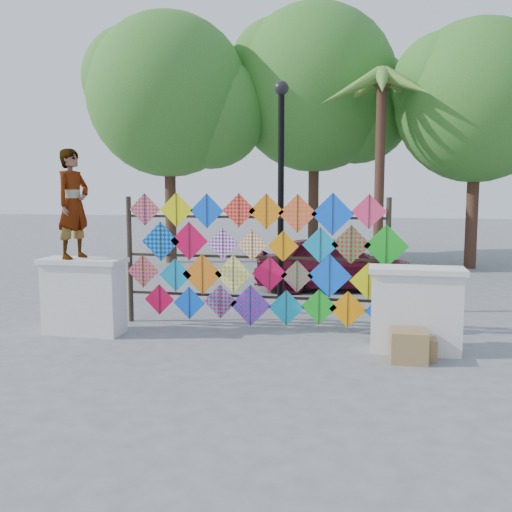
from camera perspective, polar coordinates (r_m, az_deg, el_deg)
name	(u,v)px	position (r m, az deg, el deg)	size (l,w,h in m)	color
ground	(243,339)	(9.43, -1.35, -8.26)	(80.00, 80.00, 0.00)	gray
parapet_left	(84,296)	(10.05, -16.84, -3.81)	(1.40, 0.65, 1.28)	white
parapet_right	(415,309)	(8.88, 15.65, -5.14)	(1.40, 0.65, 1.28)	white
kite_rack	(259,260)	(9.87, 0.28, -0.38)	(4.98, 0.24, 2.38)	#2C2418
tree_west	(172,97)	(19.25, -8.41, 15.48)	(5.85, 5.20, 8.01)	#4B2C20
tree_mid	(318,90)	(20.27, 6.21, 16.20)	(6.30, 5.60, 8.61)	#4B2C20
tree_east	(480,103)	(18.82, 21.48, 14.08)	(5.40, 4.80, 7.42)	#4B2C20
palm_tree	(381,99)	(17.06, 12.44, 15.08)	(3.62, 3.62, 5.83)	#4B2C20
vendor_woman	(73,204)	(9.95, -17.82, 4.98)	(0.66, 0.43, 1.82)	#99999E
sedan	(334,263)	(13.89, 7.78, -0.68)	(1.55, 3.86, 1.31)	#540E1E
lamppost	(281,175)	(11.01, 2.51, 8.06)	(0.28, 0.28, 4.46)	black
cardboard_box_near	(409,346)	(8.45, 15.06, -8.70)	(0.51, 0.45, 0.45)	#9E754C
cardboard_box_far	(423,348)	(8.63, 16.32, -8.85)	(0.38, 0.35, 0.32)	#9E754C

